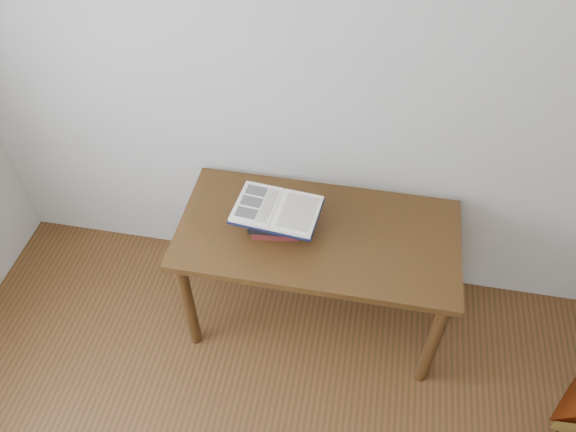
# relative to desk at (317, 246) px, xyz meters

# --- Properties ---
(desk) EXTENTS (1.31, 0.65, 0.70)m
(desk) POSITION_rel_desk_xyz_m (0.00, 0.00, 0.00)
(desk) COLOR #412410
(desk) RESTS_ON ground
(book_stack) EXTENTS (0.26, 0.19, 0.12)m
(book_stack) POSITION_rel_desk_xyz_m (-0.21, -0.01, 0.16)
(book_stack) COLOR maroon
(book_stack) RESTS_ON desk
(open_book) EXTENTS (0.40, 0.30, 0.03)m
(open_book) POSITION_rel_desk_xyz_m (-0.19, -0.02, 0.24)
(open_book) COLOR black
(open_book) RESTS_ON book_stack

